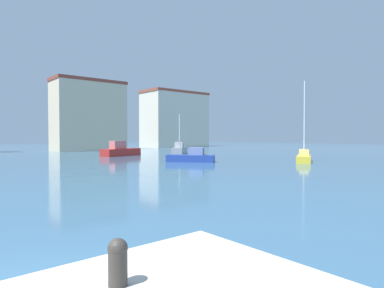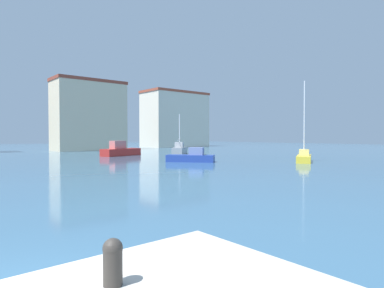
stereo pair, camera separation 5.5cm
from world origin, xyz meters
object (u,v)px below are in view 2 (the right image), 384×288
at_px(motorboat_blue_outer_mooring, 192,157).
at_px(sailboat_yellow_near_pier, 304,157).
at_px(sailboat_grey_distant_east, 180,150).
at_px(mooring_bollard, 113,260).
at_px(motorboat_red_far_right, 120,151).

bearing_deg(motorboat_blue_outer_mooring, sailboat_yellow_near_pier, -39.72).
bearing_deg(sailboat_grey_distant_east, mooring_bollard, -128.90).
xyz_separation_m(motorboat_blue_outer_mooring, sailboat_yellow_near_pier, (7.90, -6.56, 0.03)).
distance_m(motorboat_red_far_right, sailboat_yellow_near_pier, 20.83).
height_order(sailboat_grey_distant_east, motorboat_blue_outer_mooring, sailboat_grey_distant_east).
relative_size(mooring_bollard, motorboat_red_far_right, 0.09).
height_order(motorboat_red_far_right, motorboat_blue_outer_mooring, motorboat_red_far_right).
bearing_deg(sailboat_grey_distant_east, motorboat_red_far_right, 163.80).
distance_m(mooring_bollard, motorboat_red_far_right, 36.45).
height_order(mooring_bollard, motorboat_red_far_right, motorboat_red_far_right).
distance_m(motorboat_blue_outer_mooring, sailboat_yellow_near_pier, 10.27).
height_order(sailboat_grey_distant_east, motorboat_red_far_right, sailboat_grey_distant_east).
xyz_separation_m(motorboat_red_far_right, motorboat_blue_outer_mooring, (0.61, -12.45, -0.15)).
xyz_separation_m(sailboat_grey_distant_east, motorboat_blue_outer_mooring, (-6.67, -10.34, -0.14)).
bearing_deg(motorboat_blue_outer_mooring, sailboat_grey_distant_east, 57.18).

